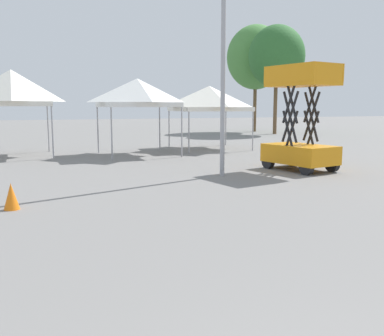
% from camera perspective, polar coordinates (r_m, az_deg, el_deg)
% --- Properties ---
extents(canopy_tent_right_of_center, '(3.07, 3.07, 3.61)m').
position_cam_1_polar(canopy_tent_right_of_center, '(19.89, -22.56, 9.65)').
color(canopy_tent_right_of_center, '#9E9EA3').
rests_on(canopy_tent_right_of_center, ground).
extents(canopy_tent_far_left, '(3.13, 3.13, 3.28)m').
position_cam_1_polar(canopy_tent_far_left, '(19.07, -7.16, 9.74)').
color(canopy_tent_far_left, '#9E9EA3').
rests_on(canopy_tent_far_left, ground).
extents(canopy_tent_behind_center, '(3.52, 3.52, 3.09)m').
position_cam_1_polar(canopy_tent_behind_center, '(21.71, 2.27, 9.08)').
color(canopy_tent_behind_center, '#9E9EA3').
rests_on(canopy_tent_behind_center, ground).
extents(scissor_lift, '(1.81, 2.53, 3.41)m').
position_cam_1_polar(scissor_lift, '(14.79, 13.99, 3.86)').
color(scissor_lift, black).
rests_on(scissor_lift, ground).
extents(light_pole_near_lift, '(0.36, 0.36, 8.25)m').
position_cam_1_polar(light_pole_near_lift, '(13.43, 4.16, 19.16)').
color(light_pole_near_lift, '#9E9EA3').
rests_on(light_pole_near_lift, ground).
extents(tree_behind_tents_left, '(4.17, 4.17, 8.06)m').
position_cam_1_polar(tree_behind_tents_left, '(33.94, 11.02, 14.15)').
color(tree_behind_tents_left, brown).
rests_on(tree_behind_tents_left, ground).
extents(tree_behind_tents_right, '(4.71, 4.71, 8.64)m').
position_cam_1_polar(tree_behind_tents_right, '(36.92, 8.35, 14.14)').
color(tree_behind_tents_right, brown).
rests_on(tree_behind_tents_right, ground).
extents(traffic_cone_lot_center, '(0.32, 0.32, 0.55)m').
position_cam_1_polar(traffic_cone_lot_center, '(9.68, -22.59, -3.45)').
color(traffic_cone_lot_center, orange).
rests_on(traffic_cone_lot_center, ground).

